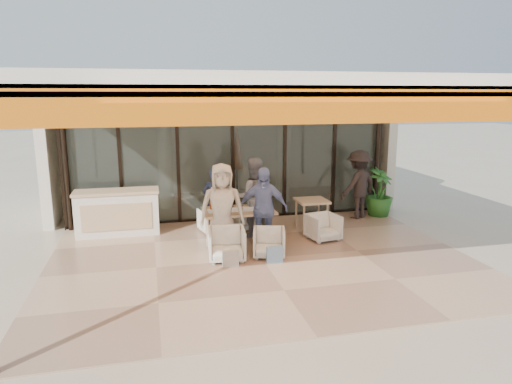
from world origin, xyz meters
TOP-DOWN VIEW (x-y plane):
  - ground at (0.00, 0.00)m, footprint 70.00×70.00m
  - terrace_floor at (0.00, 0.00)m, footprint 8.00×6.00m
  - terrace_structure at (0.00, -0.26)m, footprint 8.00×6.00m
  - glass_storefront at (0.00, 3.00)m, footprint 8.08×0.10m
  - interior_block at (0.01, 5.31)m, footprint 9.05×3.62m
  - host_counter at (-2.78, 2.30)m, footprint 1.85×0.65m
  - dining_table at (-0.25, 1.09)m, footprint 1.50×0.90m
  - chair_far_left at (-0.66, 2.03)m, footprint 0.69×0.67m
  - chair_far_right at (0.18, 2.03)m, footprint 0.63×0.60m
  - chair_near_left at (-0.66, 0.13)m, footprint 0.76×0.72m
  - chair_near_right at (0.18, 0.13)m, footprint 0.74×0.71m
  - diner_navy at (-0.66, 1.53)m, footprint 0.68×0.57m
  - diner_grey at (0.18, 1.53)m, footprint 0.90×0.71m
  - diner_cream at (-0.66, 0.63)m, footprint 0.93×0.64m
  - diner_periwinkle at (0.18, 0.63)m, footprint 1.08×0.66m
  - tote_bag_cream at (-0.66, -0.27)m, footprint 0.30×0.10m
  - tote_bag_blue at (0.18, -0.27)m, footprint 0.30×0.10m
  - side_table at (1.60, 1.61)m, footprint 0.70×0.70m
  - side_chair at (1.60, 0.86)m, footprint 0.73×0.70m
  - standing_woman at (3.11, 2.33)m, footprint 1.31×1.08m
  - potted_palm at (3.76, 2.42)m, footprint 0.98×0.98m

SIDE VIEW (x-z plane):
  - ground at x=0.00m, z-range 0.00..0.00m
  - terrace_floor at x=0.00m, z-range 0.00..0.01m
  - tote_bag_cream at x=-0.66m, z-range 0.00..0.34m
  - tote_bag_blue at x=0.18m, z-range 0.00..0.34m
  - chair_far_left at x=-0.66m, z-range 0.00..0.60m
  - chair_far_right at x=0.18m, z-range 0.00..0.60m
  - chair_near_right at x=0.18m, z-range 0.00..0.63m
  - side_chair at x=1.60m, z-range 0.00..0.65m
  - chair_near_left at x=-0.66m, z-range 0.00..0.71m
  - host_counter at x=-2.78m, z-range 0.01..1.05m
  - potted_palm at x=3.76m, z-range 0.00..1.27m
  - side_table at x=1.60m, z-range 0.27..1.01m
  - dining_table at x=-0.25m, z-range 0.22..1.15m
  - diner_navy at x=-0.66m, z-range 0.00..1.60m
  - diner_periwinkle at x=0.18m, z-range 0.00..1.71m
  - standing_woman at x=3.11m, z-range 0.00..1.77m
  - diner_grey at x=0.18m, z-range 0.00..1.79m
  - diner_cream at x=-0.66m, z-range 0.00..1.82m
  - glass_storefront at x=0.00m, z-range 0.00..3.20m
  - interior_block at x=0.01m, z-range 0.47..3.99m
  - terrace_structure at x=0.00m, z-range 1.55..4.95m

